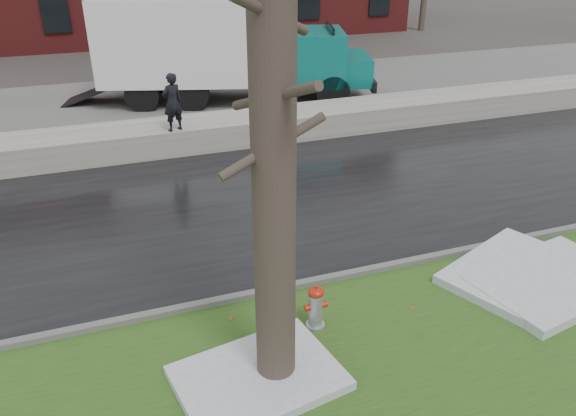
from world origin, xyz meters
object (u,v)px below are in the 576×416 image
object	(u,v)px
tree	(273,152)
box_truck	(217,47)
worker	(172,102)
fire_hydrant	(316,305)

from	to	relation	value
tree	box_truck	distance (m)	14.19
worker	box_truck	bearing A→B (deg)	-137.23
fire_hydrant	tree	world-z (taller)	tree
tree	fire_hydrant	bearing A→B (deg)	41.08
tree	worker	world-z (taller)	tree
fire_hydrant	worker	xyz separation A→B (m)	(-0.80, 8.20, 1.08)
fire_hydrant	tree	size ratio (longest dim) A/B	0.11
tree	worker	bearing A→B (deg)	89.21
box_truck	worker	distance (m)	5.44
tree	worker	xyz separation A→B (m)	(0.12, 9.01, -1.88)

